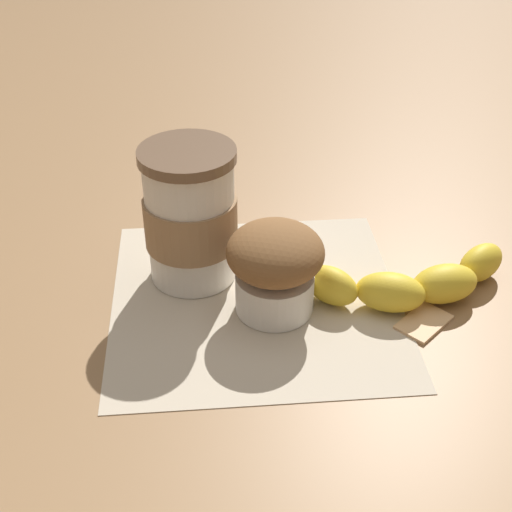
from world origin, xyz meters
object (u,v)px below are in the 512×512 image
object	(u,v)px
banana	(414,282)
sugar_packet	(424,321)
coffee_cup	(191,216)
muffin	(275,266)

from	to	relation	value
banana	sugar_packet	distance (m)	0.04
coffee_cup	muffin	bearing A→B (deg)	-38.09
sugar_packet	coffee_cup	bearing A→B (deg)	157.03
sugar_packet	banana	bearing A→B (deg)	94.34
coffee_cup	muffin	size ratio (longest dim) A/B	1.54
muffin	banana	distance (m)	0.13
muffin	coffee_cup	bearing A→B (deg)	141.91
coffee_cup	sugar_packet	xyz separation A→B (m)	(0.21, -0.09, -0.06)
coffee_cup	muffin	world-z (taller)	coffee_cup
coffee_cup	muffin	distance (m)	0.10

